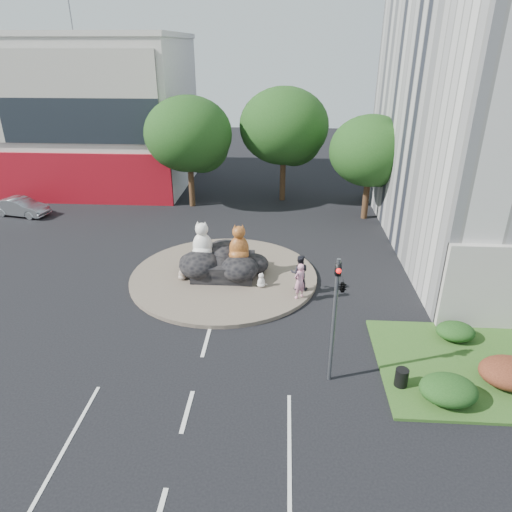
{
  "coord_description": "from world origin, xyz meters",
  "views": [
    {
      "loc": [
        3.11,
        -11.79,
        11.41
      ],
      "look_at": [
        1.83,
        8.55,
        2.0
      ],
      "focal_mm": 32.0,
      "sensor_mm": 36.0,
      "label": 1
    }
  ],
  "objects": [
    {
      "name": "tree_mid",
      "position": [
        3.07,
        24.06,
        5.56
      ],
      "size": [
        6.84,
        6.84,
        8.76
      ],
      "color": "#382314",
      "rests_on": "ground"
    },
    {
      "name": "litter_bin",
      "position": [
        7.56,
        1.69,
        0.46
      ],
      "size": [
        0.56,
        0.56,
        0.69
      ],
      "primitive_type": "cylinder",
      "rotation": [
        0.0,
        0.0,
        0.18
      ],
      "color": "black",
      "rests_on": "grass_verge"
    },
    {
      "name": "cat_tabby",
      "position": [
        0.85,
        10.01,
        2.09
      ],
      "size": [
        1.28,
        1.14,
        1.98
      ],
      "primitive_type": null,
      "rotation": [
        0.0,
        0.0,
        0.1
      ],
      "color": "#C15E28",
      "rests_on": "rock_plinth"
    },
    {
      "name": "traffic_light",
      "position": [
        5.1,
        2.0,
        3.62
      ],
      "size": [
        0.44,
        1.24,
        5.0
      ],
      "color": "#595B60",
      "rests_on": "ground"
    },
    {
      "name": "hedge_near_green",
      "position": [
        9.0,
        1.0,
        0.57
      ],
      "size": [
        2.0,
        1.6,
        0.9
      ],
      "primitive_type": "ellipsoid",
      "color": "#183C13",
      "rests_on": "grass_verge"
    },
    {
      "name": "hedge_red",
      "position": [
        11.5,
        2.0,
        0.61
      ],
      "size": [
        2.2,
        1.76,
        0.99
      ],
      "primitive_type": "ellipsoid",
      "color": "#471E12",
      "rests_on": "grass_verge"
    },
    {
      "name": "pedestrian_pink",
      "position": [
        3.99,
        7.74,
        1.11
      ],
      "size": [
        0.79,
        0.77,
        1.83
      ],
      "primitive_type": "imported",
      "rotation": [
        0.0,
        0.0,
        3.87
      ],
      "color": "pink",
      "rests_on": "roundabout_island"
    },
    {
      "name": "street_lamp",
      "position": [
        12.82,
        8.0,
        4.55
      ],
      "size": [
        2.34,
        0.22,
        8.06
      ],
      "color": "#595B60",
      "rests_on": "ground"
    },
    {
      "name": "ground",
      "position": [
        0.0,
        0.0,
        0.0
      ],
      "size": [
        120.0,
        120.0,
        0.0
      ],
      "primitive_type": "plane",
      "color": "black",
      "rests_on": "ground"
    },
    {
      "name": "tree_left",
      "position": [
        -3.93,
        22.06,
        5.25
      ],
      "size": [
        6.46,
        6.46,
        8.27
      ],
      "color": "#382314",
      "rests_on": "ground"
    },
    {
      "name": "cat_white",
      "position": [
        -1.13,
        10.26,
        2.11
      ],
      "size": [
        1.3,
        1.15,
        2.02
      ],
      "primitive_type": null,
      "rotation": [
        0.0,
        0.0,
        -0.09
      ],
      "color": "silver",
      "rests_on": "rock_plinth"
    },
    {
      "name": "hedge_back_green",
      "position": [
        10.5,
        4.8,
        0.48
      ],
      "size": [
        1.6,
        1.28,
        0.72
      ],
      "primitive_type": "ellipsoid",
      "color": "#183C13",
      "rests_on": "grass_verge"
    },
    {
      "name": "kitten_calico",
      "position": [
        -2.11,
        9.3,
        0.61
      ],
      "size": [
        0.65,
        0.64,
        0.82
      ],
      "primitive_type": null,
      "rotation": [
        0.0,
        0.0,
        -0.73
      ],
      "color": "silver",
      "rests_on": "roundabout_island"
    },
    {
      "name": "kitten_white",
      "position": [
        2.09,
        8.73,
        0.6
      ],
      "size": [
        0.62,
        0.63,
        0.79
      ],
      "primitive_type": null,
      "rotation": [
        0.0,
        0.0,
        0.89
      ],
      "color": "silver",
      "rests_on": "roundabout_island"
    },
    {
      "name": "shophouse_block",
      "position": [
        -18.0,
        27.91,
        6.18
      ],
      "size": [
        25.2,
        12.3,
        17.4
      ],
      "color": "beige",
      "rests_on": "ground"
    },
    {
      "name": "rock_plinth",
      "position": [
        0.0,
        10.0,
        0.65
      ],
      "size": [
        3.2,
        2.6,
        0.9
      ],
      "primitive_type": null,
      "color": "black",
      "rests_on": "roundabout_island"
    },
    {
      "name": "grass_verge",
      "position": [
        12.0,
        3.0,
        0.06
      ],
      "size": [
        10.0,
        6.0,
        0.12
      ],
      "primitive_type": "cube",
      "color": "#27531B",
      "rests_on": "ground"
    },
    {
      "name": "tree_right",
      "position": [
        9.07,
        20.06,
        4.63
      ],
      "size": [
        5.7,
        5.7,
        7.3
      ],
      "color": "#382314",
      "rests_on": "ground"
    },
    {
      "name": "pedestrian_dark",
      "position": [
        4.0,
        8.57,
        1.14
      ],
      "size": [
        0.91,
        0.71,
        1.88
      ],
      "primitive_type": "imported",
      "rotation": [
        0.0,
        0.0,
        3.14
      ],
      "color": "black",
      "rests_on": "roundabout_island"
    },
    {
      "name": "parked_car",
      "position": [
        -16.12,
        18.93,
        0.67
      ],
      "size": [
        4.28,
        2.22,
        1.34
      ],
      "primitive_type": "imported",
      "rotation": [
        0.0,
        0.0,
        1.37
      ],
      "color": "#94989B",
      "rests_on": "ground"
    },
    {
      "name": "roundabout_island",
      "position": [
        0.0,
        10.0,
        0.1
      ],
      "size": [
        10.0,
        10.0,
        0.2
      ],
      "primitive_type": "cylinder",
      "color": "brown",
      "rests_on": "ground"
    }
  ]
}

